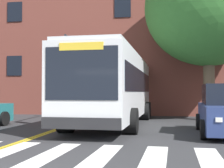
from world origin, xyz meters
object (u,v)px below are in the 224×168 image
Objects in this scene: car_grey_behind_bus at (132,102)px; traffic_light_overhead at (76,63)px; street_tree_curbside_large at (208,8)px; city_bus at (114,87)px.

traffic_light_overhead is (-1.77, -10.03, 2.22)m from car_grey_behind_bus.
car_grey_behind_bus is 0.48× the size of street_tree_curbside_large.
traffic_light_overhead is at bearing -178.51° from city_bus.
car_grey_behind_bus is at bearing 125.00° from street_tree_curbside_large.
car_grey_behind_bus is at bearing 79.98° from traffic_light_overhead.
city_bus reaches higher than car_grey_behind_bus.
city_bus is 2.52× the size of traffic_light_overhead.
traffic_light_overhead reaches higher than car_grey_behind_bus.
street_tree_curbside_large reaches higher than traffic_light_overhead.
traffic_light_overhead is 8.04m from street_tree_curbside_large.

